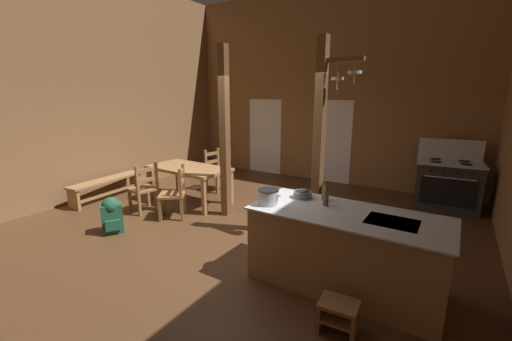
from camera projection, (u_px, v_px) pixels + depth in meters
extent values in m
cube|color=#4C301C|center=(227.00, 238.00, 5.17)|extent=(8.11, 8.83, 0.10)
cube|color=brown|center=(324.00, 88.00, 8.00)|extent=(8.11, 0.14, 4.67)
cube|color=brown|center=(77.00, 87.00, 6.52)|extent=(0.14, 8.83, 4.67)
cube|color=white|center=(265.00, 137.00, 9.08)|extent=(1.00, 0.01, 2.05)
cube|color=white|center=(334.00, 142.00, 8.05)|extent=(0.84, 0.01, 2.05)
cube|color=#9E7044|center=(345.00, 251.00, 3.72)|extent=(2.11, 0.93, 0.89)
cube|color=silver|center=(347.00, 214.00, 3.62)|extent=(2.17, 0.99, 0.02)
cube|color=black|center=(392.00, 222.00, 3.37)|extent=(0.53, 0.41, 0.00)
cube|color=black|center=(353.00, 265.00, 4.17)|extent=(2.00, 0.07, 0.10)
cube|color=#2E2E2E|center=(447.00, 186.00, 6.31)|extent=(1.16, 0.85, 0.90)
cube|color=black|center=(448.00, 192.00, 5.98)|extent=(0.93, 0.08, 0.52)
cylinder|color=silver|center=(450.00, 178.00, 5.90)|extent=(0.82, 0.09, 0.02)
cube|color=silver|center=(450.00, 163.00, 6.20)|extent=(1.20, 0.89, 0.03)
cube|color=silver|center=(450.00, 149.00, 6.47)|extent=(1.14, 0.13, 0.40)
cylinder|color=black|center=(466.00, 164.00, 5.96)|extent=(0.22, 0.22, 0.01)
cylinder|color=black|center=(436.00, 162.00, 6.18)|extent=(0.22, 0.22, 0.01)
cylinder|color=black|center=(465.00, 161.00, 6.22)|extent=(0.22, 0.22, 0.01)
cylinder|color=black|center=(435.00, 159.00, 6.44)|extent=(0.22, 0.22, 0.01)
cylinder|color=black|center=(472.00, 174.00, 5.73)|extent=(0.05, 0.03, 0.04)
cylinder|color=black|center=(458.00, 172.00, 5.83)|extent=(0.05, 0.03, 0.04)
cylinder|color=black|center=(444.00, 171.00, 5.93)|extent=(0.05, 0.03, 0.04)
cylinder|color=black|center=(430.00, 170.00, 6.02)|extent=(0.05, 0.03, 0.04)
cube|color=brown|center=(319.00, 141.00, 4.88)|extent=(0.15, 0.15, 3.02)
cube|color=brown|center=(340.00, 60.00, 4.45)|extent=(0.68, 0.14, 0.06)
cylinder|color=silver|center=(338.00, 69.00, 4.50)|extent=(0.01, 0.01, 0.23)
cylinder|color=silver|center=(337.00, 79.00, 4.53)|extent=(0.19, 0.19, 0.04)
cylinder|color=silver|center=(337.00, 84.00, 4.55)|extent=(0.02, 0.02, 0.14)
cylinder|color=silver|center=(355.00, 65.00, 4.34)|extent=(0.01, 0.01, 0.16)
cylinder|color=silver|center=(355.00, 72.00, 4.37)|extent=(0.20, 0.20, 0.04)
cylinder|color=silver|center=(354.00, 79.00, 4.38)|extent=(0.02, 0.02, 0.14)
cube|color=brown|center=(225.00, 134.00, 5.71)|extent=(0.14, 0.14, 3.02)
cube|color=olive|center=(339.00, 304.00, 3.03)|extent=(0.38, 0.30, 0.04)
cube|color=olive|center=(322.00, 313.00, 3.14)|extent=(0.06, 0.28, 0.26)
cube|color=olive|center=(355.00, 323.00, 2.99)|extent=(0.06, 0.28, 0.26)
cube|color=olive|center=(338.00, 318.00, 3.07)|extent=(0.34, 0.30, 0.03)
cube|color=#9E7044|center=(189.00, 168.00, 6.63)|extent=(1.75, 0.99, 0.06)
cube|color=#9E7044|center=(178.00, 176.00, 7.47)|extent=(0.08, 0.08, 0.68)
cube|color=#9E7044|center=(231.00, 187.00, 6.59)|extent=(0.08, 0.08, 0.68)
cube|color=#9E7044|center=(150.00, 184.00, 6.85)|extent=(0.08, 0.08, 0.68)
cube|color=#9E7044|center=(204.00, 197.00, 5.97)|extent=(0.08, 0.08, 0.68)
cube|color=olive|center=(218.00, 172.00, 7.50)|extent=(0.51, 0.51, 0.04)
cube|color=olive|center=(229.00, 181.00, 7.57)|extent=(0.06, 0.06, 0.41)
cube|color=olive|center=(217.00, 185.00, 7.29)|extent=(0.06, 0.06, 0.41)
cube|color=olive|center=(218.00, 168.00, 7.75)|extent=(0.06, 0.06, 0.95)
cube|color=olive|center=(206.00, 170.00, 7.47)|extent=(0.06, 0.06, 0.95)
cube|color=olive|center=(212.00, 154.00, 7.52)|extent=(0.10, 0.38, 0.07)
cube|color=olive|center=(212.00, 162.00, 7.57)|extent=(0.10, 0.38, 0.07)
cube|color=olive|center=(172.00, 195.00, 5.82)|extent=(0.61, 0.61, 0.04)
cube|color=olive|center=(160.00, 210.00, 5.68)|extent=(0.07, 0.07, 0.41)
cube|color=olive|center=(164.00, 203.00, 6.04)|extent=(0.07, 0.07, 0.41)
cube|color=olive|center=(181.00, 195.00, 5.64)|extent=(0.07, 0.07, 0.95)
cube|color=olive|center=(184.00, 189.00, 6.01)|extent=(0.07, 0.07, 0.95)
cube|color=olive|center=(181.00, 172.00, 5.74)|extent=(0.25, 0.33, 0.07)
cube|color=olive|center=(182.00, 183.00, 5.78)|extent=(0.25, 0.33, 0.07)
cube|color=olive|center=(143.00, 189.00, 6.15)|extent=(0.52, 0.52, 0.04)
cube|color=olive|center=(130.00, 201.00, 6.20)|extent=(0.06, 0.06, 0.41)
cube|color=olive|center=(148.00, 196.00, 6.47)|extent=(0.06, 0.06, 0.41)
cube|color=olive|center=(138.00, 191.00, 5.88)|extent=(0.06, 0.06, 0.95)
cube|color=olive|center=(157.00, 187.00, 6.15)|extent=(0.06, 0.06, 0.95)
cube|color=olive|center=(146.00, 170.00, 5.93)|extent=(0.11, 0.38, 0.07)
cube|color=olive|center=(147.00, 180.00, 5.98)|extent=(0.11, 0.38, 0.07)
cube|color=#9E7044|center=(106.00, 180.00, 6.86)|extent=(0.49, 1.67, 0.04)
cube|color=#9E7044|center=(74.00, 200.00, 6.26)|extent=(0.31, 0.08, 0.40)
cube|color=#9E7044|center=(135.00, 181.00, 7.58)|extent=(0.31, 0.08, 0.40)
cube|color=#9E7044|center=(108.00, 193.00, 6.93)|extent=(0.17, 1.45, 0.06)
cube|color=#1E5138|center=(112.00, 218.00, 5.22)|extent=(0.36, 0.39, 0.48)
cube|color=#1E5138|center=(113.00, 225.00, 5.13)|extent=(0.17, 0.22, 0.17)
cylinder|color=black|center=(118.00, 215.00, 5.37)|extent=(0.06, 0.06, 0.38)
cylinder|color=black|center=(105.00, 217.00, 5.29)|extent=(0.06, 0.06, 0.38)
sphere|color=#1E5138|center=(111.00, 206.00, 5.17)|extent=(0.38, 0.38, 0.27)
cylinder|color=silver|center=(268.00, 197.00, 3.88)|extent=(0.25, 0.25, 0.18)
cylinder|color=black|center=(268.00, 190.00, 3.86)|extent=(0.26, 0.26, 0.01)
cylinder|color=silver|center=(259.00, 192.00, 3.94)|extent=(0.05, 0.02, 0.02)
cylinder|color=silver|center=(279.00, 195.00, 3.80)|extent=(0.05, 0.02, 0.02)
cylinder|color=slate|center=(303.00, 194.00, 4.14)|extent=(0.23, 0.23, 0.08)
cylinder|color=black|center=(303.00, 191.00, 4.13)|extent=(0.19, 0.19, 0.00)
cylinder|color=brown|center=(325.00, 193.00, 4.04)|extent=(0.08, 0.08, 0.18)
cylinder|color=brown|center=(325.00, 183.00, 4.01)|extent=(0.03, 0.03, 0.06)
cylinder|color=brown|center=(326.00, 198.00, 3.84)|extent=(0.07, 0.07, 0.19)
cylinder|color=brown|center=(326.00, 188.00, 3.81)|extent=(0.03, 0.03, 0.07)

